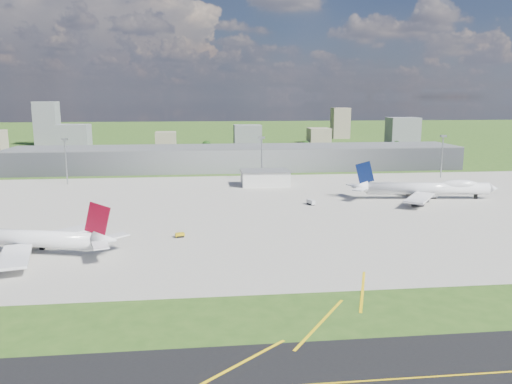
{
  "coord_description": "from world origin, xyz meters",
  "views": [
    {
      "loc": [
        -25.16,
        -170.96,
        48.36
      ],
      "look_at": [
        -2.36,
        34.09,
        9.0
      ],
      "focal_mm": 35.0,
      "sensor_mm": 36.0,
      "label": 1
    }
  ],
  "objects": [
    {
      "name": "ground",
      "position": [
        0.0,
        150.0,
        0.0
      ],
      "size": [
        1400.0,
        1400.0,
        0.0
      ],
      "primitive_type": "plane",
      "color": "#2C4F18",
      "rests_on": "ground"
    },
    {
      "name": "apron",
      "position": [
        10.0,
        40.0,
        0.04
      ],
      "size": [
        360.0,
        190.0,
        0.08
      ],
      "primitive_type": "cube",
      "color": "#9C998D",
      "rests_on": "ground"
    },
    {
      "name": "terminal",
      "position": [
        0.0,
        165.0,
        7.5
      ],
      "size": [
        300.0,
        42.0,
        15.0
      ],
      "primitive_type": "cube",
      "color": "slate",
      "rests_on": "ground"
    },
    {
      "name": "ops_building",
      "position": [
        10.0,
        100.0,
        4.0
      ],
      "size": [
        26.0,
        16.0,
        8.0
      ],
      "primitive_type": "cube",
      "color": "silver",
      "rests_on": "ground"
    },
    {
      "name": "mast_west",
      "position": [
        -100.0,
        115.0,
        17.71
      ],
      "size": [
        3.5,
        2.0,
        25.9
      ],
      "color": "gray",
      "rests_on": "ground"
    },
    {
      "name": "mast_center",
      "position": [
        10.0,
        115.0,
        17.71
      ],
      "size": [
        3.5,
        2.0,
        25.9
      ],
      "color": "gray",
      "rests_on": "ground"
    },
    {
      "name": "mast_east",
      "position": [
        120.0,
        115.0,
        17.71
      ],
      "size": [
        3.5,
        2.0,
        25.9
      ],
      "color": "gray",
      "rests_on": "ground"
    },
    {
      "name": "airliner_red_twin",
      "position": [
        -80.46,
        -13.2,
        4.62
      ],
      "size": [
        62.09,
        47.44,
        17.34
      ],
      "rotation": [
        0.0,
        0.0,
        2.87
      ],
      "color": "silver",
      "rests_on": "ground"
    },
    {
      "name": "airliner_blue_quad",
      "position": [
        82.89,
        54.04,
        5.13
      ],
      "size": [
        70.75,
        55.19,
        18.47
      ],
      "rotation": [
        0.0,
        0.0,
        -0.11
      ],
      "color": "silver",
      "rests_on": "ground"
    },
    {
      "name": "tug_yellow",
      "position": [
        -33.06,
        -0.69,
        0.84
      ],
      "size": [
        3.45,
        2.51,
        1.59
      ],
      "rotation": [
        0.0,
        0.0,
        0.26
      ],
      "color": "gold",
      "rests_on": "ground"
    },
    {
      "name": "van_white_near",
      "position": [
        24.27,
        46.94,
        1.18
      ],
      "size": [
        3.45,
        4.91,
        2.33
      ],
      "rotation": [
        0.0,
        0.0,
        1.93
      ],
      "color": "silver",
      "rests_on": "ground"
    },
    {
      "name": "van_white_far",
      "position": [
        85.46,
        54.48,
        1.21
      ],
      "size": [
        4.94,
        3.04,
        2.4
      ],
      "rotation": [
        0.0,
        0.0,
        0.2
      ],
      "color": "white",
      "rests_on": "ground"
    },
    {
      "name": "bldg_w",
      "position": [
        -140.0,
        300.0,
        12.0
      ],
      "size": [
        28.0,
        22.0,
        24.0
      ],
      "primitive_type": "cube",
      "color": "slate",
      "rests_on": "ground"
    },
    {
      "name": "bldg_cw",
      "position": [
        -60.0,
        340.0,
        7.0
      ],
      "size": [
        20.0,
        18.0,
        14.0
      ],
      "primitive_type": "cube",
      "color": "gray",
      "rests_on": "ground"
    },
    {
      "name": "bldg_c",
      "position": [
        20.0,
        310.0,
        11.0
      ],
      "size": [
        26.0,
        20.0,
        22.0
      ],
      "primitive_type": "cube",
      "color": "slate",
      "rests_on": "ground"
    },
    {
      "name": "bldg_ce",
      "position": [
        100.0,
        350.0,
        8.0
      ],
      "size": [
        22.0,
        24.0,
        16.0
      ],
      "primitive_type": "cube",
      "color": "gray",
      "rests_on": "ground"
    },
    {
      "name": "bldg_e",
      "position": [
        180.0,
        320.0,
        14.0
      ],
      "size": [
        30.0,
        22.0,
        28.0
      ],
      "primitive_type": "cube",
      "color": "slate",
      "rests_on": "ground"
    },
    {
      "name": "bldg_tall_w",
      "position": [
        -180.0,
        360.0,
        22.0
      ],
      "size": [
        22.0,
        20.0,
        44.0
      ],
      "primitive_type": "cube",
      "color": "slate",
      "rests_on": "ground"
    },
    {
      "name": "bldg_tall_e",
      "position": [
        140.0,
        410.0,
        18.0
      ],
      "size": [
        20.0,
        18.0,
        36.0
      ],
      "primitive_type": "cube",
      "color": "gray",
      "rests_on": "ground"
    },
    {
      "name": "tree_w",
      "position": [
        -110.0,
        265.0,
        4.86
      ],
      "size": [
        6.75,
        6.75,
        8.25
      ],
      "color": "#382314",
      "rests_on": "ground"
    },
    {
      "name": "tree_c",
      "position": [
        -20.0,
        280.0,
        5.84
      ],
      "size": [
        8.1,
        8.1,
        9.9
      ],
      "color": "#382314",
      "rests_on": "ground"
    },
    {
      "name": "tree_e",
      "position": [
        70.0,
        275.0,
        5.51
      ],
      "size": [
        7.65,
        7.65,
        9.35
      ],
      "color": "#382314",
      "rests_on": "ground"
    },
    {
      "name": "tree_far_e",
      "position": [
        160.0,
        285.0,
        4.53
      ],
      "size": [
        6.3,
        6.3,
        7.7
      ],
      "color": "#382314",
      "rests_on": "ground"
    }
  ]
}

